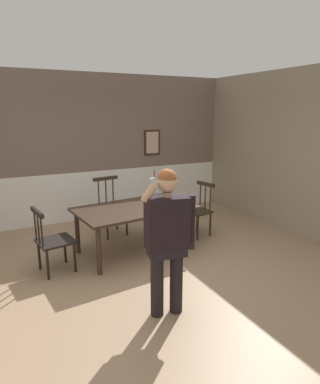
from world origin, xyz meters
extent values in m
plane|color=#9E7F60|center=(0.00, 0.00, 0.00)|extent=(6.58, 6.58, 0.00)
cube|color=#756056|center=(0.00, 2.85, 1.94)|extent=(5.98, 0.12, 1.91)
cube|color=white|center=(0.00, 2.86, 0.49)|extent=(5.98, 0.14, 0.99)
cube|color=white|center=(0.00, 2.83, 0.99)|extent=(5.98, 0.05, 0.06)
cube|color=#382314|center=(1.31, 2.77, 1.51)|extent=(0.37, 0.03, 0.54)
cube|color=#C8A499|center=(1.31, 2.76, 1.51)|extent=(0.29, 0.01, 0.46)
cube|color=gray|center=(2.99, 0.00, 1.45)|extent=(0.12, 5.70, 2.90)
cube|color=#38281E|center=(0.09, 0.84, 0.71)|extent=(1.89, 1.23, 0.04)
cylinder|color=#38281E|center=(-0.65, 0.33, 0.34)|extent=(0.07, 0.07, 0.69)
cylinder|color=#38281E|center=(0.93, 0.50, 0.34)|extent=(0.07, 0.07, 0.69)
cylinder|color=#38281E|center=(-0.74, 1.18, 0.34)|extent=(0.07, 0.07, 0.69)
cylinder|color=#38281E|center=(0.84, 1.35, 0.34)|extent=(0.07, 0.07, 0.69)
cube|color=#2D2319|center=(1.34, 0.97, 0.45)|extent=(0.48, 0.48, 0.03)
cube|color=#2D2319|center=(1.51, 1.01, 0.92)|extent=(0.13, 0.40, 0.06)
cylinder|color=#2D2319|center=(1.54, 0.89, 0.71)|extent=(0.02, 0.02, 0.48)
cylinder|color=#2D2319|center=(1.51, 1.01, 0.71)|extent=(0.02, 0.02, 0.48)
cylinder|color=#2D2319|center=(1.49, 1.13, 0.71)|extent=(0.02, 0.02, 0.48)
cylinder|color=#2D2319|center=(1.22, 0.78, 0.22)|extent=(0.04, 0.04, 0.43)
cylinder|color=#2D2319|center=(1.14, 1.09, 0.22)|extent=(0.04, 0.04, 0.43)
cylinder|color=#2D2319|center=(1.53, 0.85, 0.22)|extent=(0.04, 0.04, 0.43)
cylinder|color=#2D2319|center=(1.46, 1.16, 0.22)|extent=(0.04, 0.04, 0.43)
cube|color=#2D2319|center=(0.00, 1.71, 0.45)|extent=(0.53, 0.53, 0.03)
cube|color=#2D2319|center=(-0.02, 1.93, 0.99)|extent=(0.48, 0.10, 0.06)
cylinder|color=#2D2319|center=(0.12, 1.95, 0.74)|extent=(0.02, 0.02, 0.56)
cylinder|color=#2D2319|center=(-0.02, 1.93, 0.74)|extent=(0.02, 0.02, 0.56)
cylinder|color=#2D2319|center=(-0.17, 1.91, 0.74)|extent=(0.02, 0.02, 0.56)
cylinder|color=#2D2319|center=(0.22, 1.55, 0.22)|extent=(0.04, 0.04, 0.44)
cylinder|color=#2D2319|center=(-0.16, 1.50, 0.22)|extent=(0.04, 0.04, 0.44)
cylinder|color=#2D2319|center=(0.17, 1.93, 0.22)|extent=(0.04, 0.04, 0.44)
cylinder|color=#2D2319|center=(-0.21, 1.88, 0.22)|extent=(0.04, 0.04, 0.44)
cube|color=black|center=(-1.15, 0.71, 0.44)|extent=(0.53, 0.53, 0.03)
cube|color=black|center=(-1.36, 0.68, 0.89)|extent=(0.11, 0.46, 0.06)
cylinder|color=black|center=(-1.38, 0.82, 0.68)|extent=(0.02, 0.02, 0.47)
cylinder|color=black|center=(-1.36, 0.68, 0.68)|extent=(0.02, 0.02, 0.47)
cylinder|color=black|center=(-1.33, 0.54, 0.68)|extent=(0.02, 0.02, 0.47)
cylinder|color=black|center=(-0.99, 0.92, 0.21)|extent=(0.04, 0.04, 0.42)
cylinder|color=black|center=(-0.93, 0.56, 0.21)|extent=(0.04, 0.04, 0.42)
cylinder|color=black|center=(-1.36, 0.87, 0.21)|extent=(0.04, 0.04, 0.42)
cylinder|color=black|center=(-1.30, 0.50, 0.21)|extent=(0.04, 0.04, 0.42)
cylinder|color=black|center=(-0.15, -0.88, 0.39)|extent=(0.14, 0.14, 0.77)
cylinder|color=black|center=(-0.37, -0.85, 0.39)|extent=(0.14, 0.14, 0.77)
cube|color=black|center=(-0.26, -0.87, 0.74)|extent=(0.42, 0.28, 0.12)
cube|color=black|center=(-0.26, -0.87, 1.05)|extent=(0.47, 0.31, 0.55)
cylinder|color=black|center=(0.00, -0.91, 1.06)|extent=(0.09, 0.09, 0.52)
cylinder|color=tan|center=(-0.46, -0.85, 1.38)|extent=(0.19, 0.15, 0.20)
cylinder|color=tan|center=(-0.26, -0.87, 1.35)|extent=(0.09, 0.09, 0.05)
sphere|color=tan|center=(-0.26, -0.87, 1.48)|extent=(0.21, 0.21, 0.21)
sphere|color=brown|center=(-0.26, -0.87, 1.51)|extent=(0.20, 0.20, 0.20)
cube|color=#B7B7BC|center=(-0.41, -0.87, 1.45)|extent=(0.09, 0.05, 0.17)
cylinder|color=black|center=(-0.41, -0.87, 1.57)|extent=(0.01, 0.01, 0.08)
camera|label=1|loc=(-1.80, -3.74, 2.16)|focal=31.15mm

